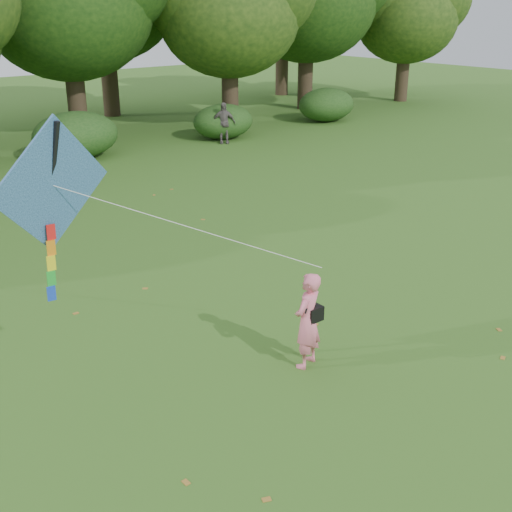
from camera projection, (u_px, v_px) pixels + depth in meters
ground at (350, 359)px, 11.48m from camera, size 100.00×100.00×0.00m
man_kite_flyer at (307, 321)px, 10.97m from camera, size 0.74×0.61×1.74m
bystander_right at (223, 123)px, 28.52m from camera, size 1.14×0.94×1.82m
crossbody_bag at (314, 313)px, 10.98m from camera, size 0.43×0.20×0.70m
flying_kite at (53, 188)px, 9.96m from camera, size 4.58×2.83×3.04m
fallen_leaves at (236, 289)px, 14.26m from camera, size 7.60×13.35×0.01m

